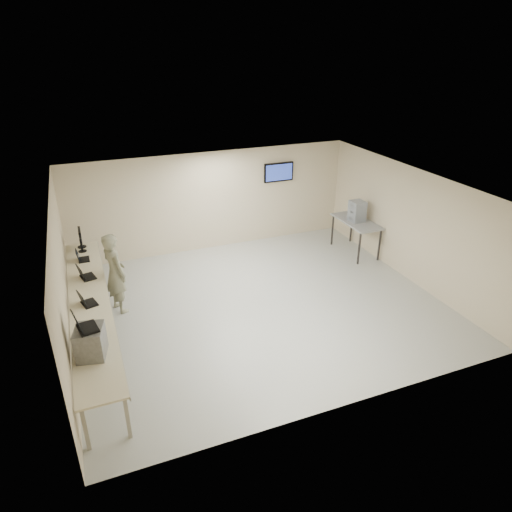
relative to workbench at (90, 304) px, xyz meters
name	(u,v)px	position (x,y,z in m)	size (l,w,h in m)	color
room	(260,248)	(3.62, 0.06, 0.58)	(8.01, 7.01, 2.81)	#B9BAB3
workbench	(90,304)	(0.00, 0.00, 0.00)	(0.76, 6.00, 0.90)	beige
equipment_box	(90,342)	(-0.06, -1.80, 0.33)	(0.43, 0.50, 0.52)	gray
laptop_on_box	(83,325)	(-0.12, -1.80, 0.67)	(0.39, 0.44, 0.31)	black
laptop_0	(94,334)	(0.00, -1.29, 0.14)	(0.28, 0.33, 0.25)	black
laptop_1	(86,301)	(-0.07, -0.11, 0.14)	(0.38, 0.41, 0.27)	black
laptop_2	(85,275)	(-0.03, 1.03, 0.15)	(0.39, 0.43, 0.29)	black
laptop_3	(81,258)	(-0.06, 1.97, 0.14)	(0.28, 0.34, 0.26)	black
monitor_near	(81,242)	(-0.01, 2.48, 0.33)	(0.19, 0.43, 0.43)	black
monitor_far	(80,237)	(-0.01, 2.75, 0.36)	(0.21, 0.47, 0.47)	black
soldier	(115,273)	(0.59, 0.98, 0.10)	(0.67, 0.44, 1.85)	gray
side_table	(356,223)	(7.19, 1.65, 0.06)	(0.75, 1.60, 0.96)	gray
storage_bins	(357,211)	(7.17, 1.65, 0.42)	(0.36, 0.40, 0.57)	#949EAB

